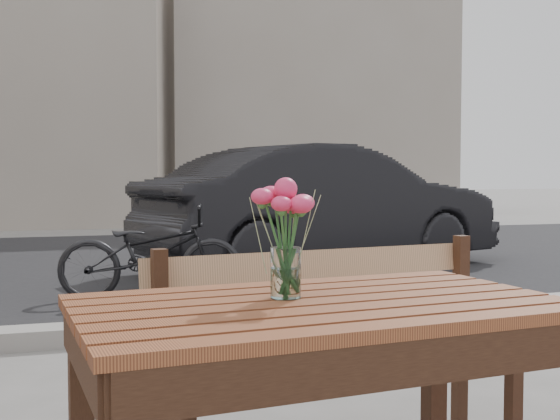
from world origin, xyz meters
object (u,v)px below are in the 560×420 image
at_px(main_vase, 286,223).
at_px(parked_car, 324,208).
at_px(bicycle, 151,252).
at_px(main_table, 321,349).

bearing_deg(main_vase, parked_car, 68.33).
distance_m(main_vase, parked_car, 6.21).
relative_size(main_vase, bicycle, 0.20).
xyz_separation_m(main_table, parked_car, (2.21, 5.83, 0.06)).
bearing_deg(bicycle, parked_car, -43.91).
height_order(parked_car, bicycle, parked_car).
distance_m(main_vase, bicycle, 4.34).
relative_size(parked_car, bicycle, 2.70).
xyz_separation_m(parked_car, bicycle, (-2.14, -1.46, -0.29)).
relative_size(main_table, bicycle, 0.83).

